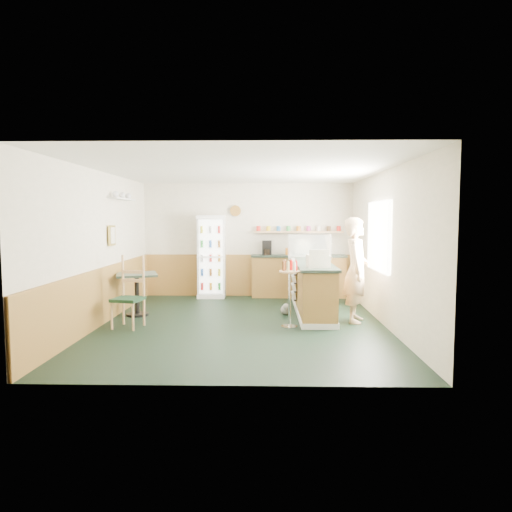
{
  "coord_description": "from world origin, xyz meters",
  "views": [
    {
      "loc": [
        0.43,
        -7.96,
        1.87
      ],
      "look_at": [
        0.24,
        0.6,
        1.16
      ],
      "focal_mm": 32.0,
      "sensor_mm": 36.0,
      "label": 1
    }
  ],
  "objects_px": {
    "cash_register": "(318,261)",
    "cafe_chair": "(129,290)",
    "display_case": "(309,247)",
    "condiment_stand": "(290,285)",
    "cafe_table": "(137,286)",
    "drinks_fridge": "(212,257)",
    "shopkeeper": "(356,270)"
  },
  "relations": [
    {
      "from": "display_case",
      "to": "condiment_stand",
      "type": "bearing_deg",
      "value": -104.66
    },
    {
      "from": "drinks_fridge",
      "to": "condiment_stand",
      "type": "height_order",
      "value": "drinks_fridge"
    },
    {
      "from": "display_case",
      "to": "cafe_chair",
      "type": "height_order",
      "value": "display_case"
    },
    {
      "from": "display_case",
      "to": "cafe_chair",
      "type": "xyz_separation_m",
      "value": [
        -3.28,
        -1.96,
        -0.62
      ]
    },
    {
      "from": "drinks_fridge",
      "to": "condiment_stand",
      "type": "xyz_separation_m",
      "value": [
        1.69,
        -2.96,
        -0.24
      ]
    },
    {
      "from": "cash_register",
      "to": "cafe_table",
      "type": "height_order",
      "value": "cash_register"
    },
    {
      "from": "drinks_fridge",
      "to": "condiment_stand",
      "type": "bearing_deg",
      "value": -60.28
    },
    {
      "from": "cash_register",
      "to": "cafe_chair",
      "type": "height_order",
      "value": "cafe_chair"
    },
    {
      "from": "condiment_stand",
      "to": "cafe_chair",
      "type": "relative_size",
      "value": 0.92
    },
    {
      "from": "cafe_chair",
      "to": "cash_register",
      "type": "bearing_deg",
      "value": 16.9
    },
    {
      "from": "shopkeeper",
      "to": "condiment_stand",
      "type": "xyz_separation_m",
      "value": [
        -1.21,
        -0.42,
        -0.21
      ]
    },
    {
      "from": "cash_register",
      "to": "shopkeeper",
      "type": "height_order",
      "value": "shopkeeper"
    },
    {
      "from": "cafe_table",
      "to": "cash_register",
      "type": "bearing_deg",
      "value": -9.6
    },
    {
      "from": "cash_register",
      "to": "shopkeeper",
      "type": "distance_m",
      "value": 0.73
    },
    {
      "from": "display_case",
      "to": "cash_register",
      "type": "relative_size",
      "value": 2.26
    },
    {
      "from": "shopkeeper",
      "to": "cafe_chair",
      "type": "relative_size",
      "value": 1.53
    },
    {
      "from": "drinks_fridge",
      "to": "cafe_chair",
      "type": "bearing_deg",
      "value": -110.03
    },
    {
      "from": "display_case",
      "to": "shopkeeper",
      "type": "distance_m",
      "value": 1.73
    },
    {
      "from": "cash_register",
      "to": "cafe_chair",
      "type": "distance_m",
      "value": 3.33
    },
    {
      "from": "shopkeeper",
      "to": "drinks_fridge",
      "type": "bearing_deg",
      "value": 61.95
    },
    {
      "from": "cafe_table",
      "to": "cafe_chair",
      "type": "bearing_deg",
      "value": -82.26
    },
    {
      "from": "condiment_stand",
      "to": "cafe_table",
      "type": "bearing_deg",
      "value": 163.02
    },
    {
      "from": "drinks_fridge",
      "to": "shopkeeper",
      "type": "distance_m",
      "value": 3.86
    },
    {
      "from": "condiment_stand",
      "to": "cafe_table",
      "type": "xyz_separation_m",
      "value": [
        -2.89,
        0.88,
        -0.16
      ]
    },
    {
      "from": "display_case",
      "to": "cafe_table",
      "type": "bearing_deg",
      "value": -162.27
    },
    {
      "from": "cash_register",
      "to": "condiment_stand",
      "type": "bearing_deg",
      "value": -151.8
    },
    {
      "from": "cafe_chair",
      "to": "shopkeeper",
      "type": "bearing_deg",
      "value": 17.64
    },
    {
      "from": "drinks_fridge",
      "to": "cafe_chair",
      "type": "relative_size",
      "value": 1.58
    },
    {
      "from": "display_case",
      "to": "cafe_chair",
      "type": "distance_m",
      "value": 3.87
    },
    {
      "from": "drinks_fridge",
      "to": "cafe_table",
      "type": "xyz_separation_m",
      "value": [
        -1.2,
        -2.08,
        -0.39
      ]
    },
    {
      "from": "cash_register",
      "to": "cafe_chair",
      "type": "xyz_separation_m",
      "value": [
        -3.28,
        -0.3,
        -0.48
      ]
    },
    {
      "from": "display_case",
      "to": "condiment_stand",
      "type": "relative_size",
      "value": 0.8
    }
  ]
}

